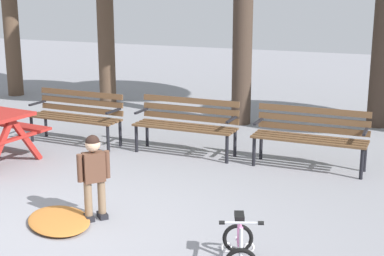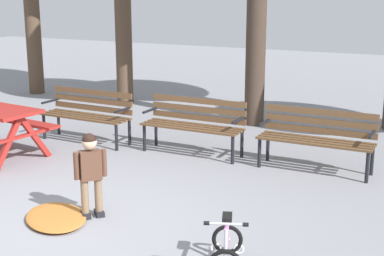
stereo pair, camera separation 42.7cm
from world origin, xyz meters
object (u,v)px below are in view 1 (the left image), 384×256
child_standing (94,171)px  kids_bicycle (239,245)px  park_bench_left (187,121)px  park_bench_right (311,133)px  park_bench_far_left (77,113)px

child_standing → kids_bicycle: 1.89m
child_standing → kids_bicycle: child_standing is taller
park_bench_left → park_bench_right: (1.90, 0.03, 0.00)m
park_bench_right → child_standing: 3.33m
park_bench_far_left → park_bench_left: bearing=4.7°
park_bench_far_left → child_standing: (2.00, -2.62, 0.05)m
park_bench_right → park_bench_left: bearing=-179.0°
park_bench_far_left → park_bench_right: bearing=2.8°
park_bench_right → child_standing: bearing=-122.7°
kids_bicycle → park_bench_left: bearing=121.1°
child_standing → park_bench_left: bearing=92.1°
park_bench_far_left → park_bench_right: (3.80, 0.19, 0.00)m
park_bench_far_left → child_standing: bearing=-52.6°
child_standing → kids_bicycle: bearing=-12.4°
park_bench_far_left → kids_bicycle: bearing=-38.4°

